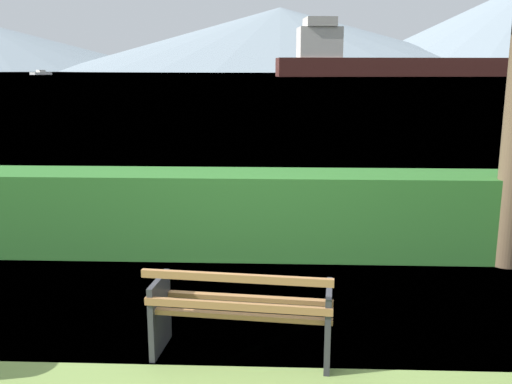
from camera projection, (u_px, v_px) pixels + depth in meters
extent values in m
plane|color=olive|center=(243.00, 354.00, 5.03)|extent=(1400.00, 1400.00, 0.00)
plane|color=slate|center=(279.00, 73.00, 307.37)|extent=(620.00, 620.00, 0.00)
cube|color=olive|center=(239.00, 316.00, 4.74)|extent=(1.57, 0.23, 0.04)
cube|color=olive|center=(242.00, 307.00, 4.93)|extent=(1.57, 0.23, 0.04)
cube|color=olive|center=(246.00, 298.00, 5.12)|extent=(1.57, 0.23, 0.04)
cube|color=olive|center=(237.00, 306.00, 4.65)|extent=(1.57, 0.21, 0.06)
cube|color=olive|center=(236.00, 278.00, 4.55)|extent=(1.57, 0.21, 0.06)
cube|color=#2D2D33|center=(160.00, 314.00, 5.04)|extent=(0.10, 0.51, 0.68)
cube|color=#2D2D33|center=(328.00, 325.00, 4.83)|extent=(0.10, 0.51, 0.68)
cube|color=#2D6B28|center=(256.00, 213.00, 7.66)|extent=(9.51, 0.87, 1.12)
cube|color=#471E19|center=(392.00, 67.00, 180.62)|extent=(74.43, 18.89, 5.82)
cube|color=silver|center=(319.00, 43.00, 177.32)|extent=(14.26, 10.92, 9.31)
cube|color=beige|center=(320.00, 22.00, 176.01)|extent=(10.43, 11.51, 2.91)
cube|color=silver|center=(41.00, 73.00, 234.14)|extent=(6.76, 9.36, 1.06)
cube|color=silver|center=(41.00, 71.00, 233.93)|extent=(3.40, 3.85, 0.91)
cone|color=gray|center=(280.00, 40.00, 561.91)|extent=(434.19, 434.19, 61.54)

